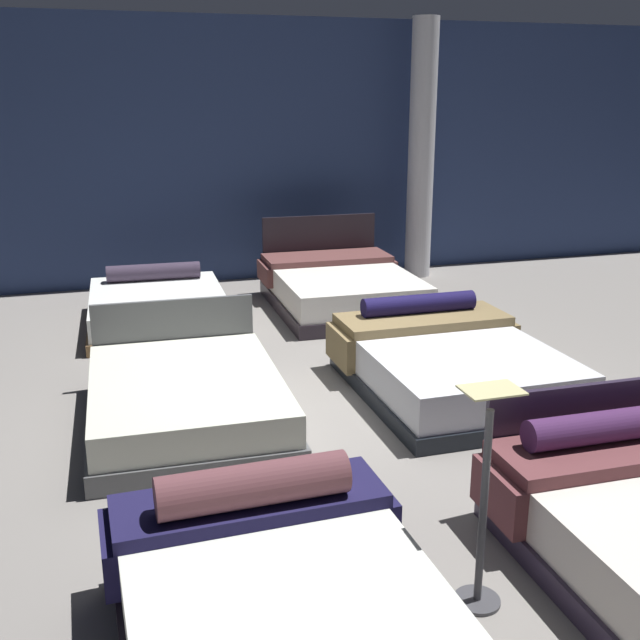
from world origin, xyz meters
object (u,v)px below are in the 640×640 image
(bed_2, at_px, (186,399))
(bed_3, at_px, (450,365))
(price_sign, at_px, (482,523))
(bed_4, at_px, (158,308))
(support_pillar, at_px, (421,151))
(bed_0, at_px, (286,624))
(bed_5, at_px, (341,288))

(bed_2, height_order, bed_3, bed_2)
(price_sign, bearing_deg, bed_4, 101.52)
(price_sign, xyz_separation_m, support_pillar, (2.69, 6.88, 1.28))
(bed_0, relative_size, price_sign, 1.70)
(bed_2, bearing_deg, bed_5, 53.89)
(bed_2, relative_size, support_pillar, 0.59)
(support_pillar, bearing_deg, bed_5, -140.23)
(bed_2, bearing_deg, price_sign, -64.92)
(price_sign, bearing_deg, bed_5, 78.88)
(bed_0, xyz_separation_m, support_pillar, (3.76, 7.07, 1.50))
(bed_0, height_order, bed_3, bed_0)
(price_sign, relative_size, support_pillar, 0.34)
(bed_2, distance_m, support_pillar, 5.92)
(bed_0, bearing_deg, support_pillar, 60.68)
(bed_2, relative_size, bed_4, 1.03)
(bed_0, bearing_deg, bed_5, 68.08)
(bed_0, relative_size, bed_4, 1.01)
(bed_0, bearing_deg, bed_4, 89.17)
(support_pillar, bearing_deg, bed_0, -118.00)
(bed_3, bearing_deg, support_pillar, 70.12)
(bed_2, bearing_deg, bed_4, 90.87)
(bed_4, relative_size, bed_5, 0.90)
(bed_5, xyz_separation_m, support_pillar, (1.60, 1.33, 1.50))
(bed_3, bearing_deg, bed_2, -178.90)
(bed_5, bearing_deg, bed_3, -87.28)
(bed_3, relative_size, support_pillar, 0.59)
(bed_4, height_order, support_pillar, support_pillar)
(bed_4, xyz_separation_m, bed_5, (2.20, 0.08, 0.05))
(bed_4, distance_m, support_pillar, 4.35)
(bed_2, xyz_separation_m, bed_5, (2.24, 2.90, 0.04))
(bed_3, bearing_deg, price_sign, -113.04)
(bed_5, bearing_deg, price_sign, -99.72)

